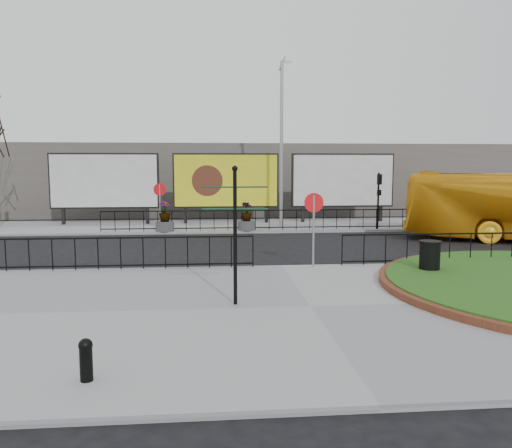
{
  "coord_description": "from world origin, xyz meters",
  "views": [
    {
      "loc": [
        -2.32,
        -16.48,
        3.45
      ],
      "look_at": [
        -0.78,
        1.08,
        1.41
      ],
      "focal_mm": 35.0,
      "sensor_mm": 36.0,
      "label": 1
    }
  ],
  "objects": [
    {
      "name": "railing_near_left",
      "position": [
        -6.0,
        -0.3,
        0.67
      ],
      "size": [
        10.0,
        0.1,
        1.1
      ],
      "primitive_type": null,
      "color": "black",
      "rests_on": "pavement_near"
    },
    {
      "name": "billboard_left",
      "position": [
        -8.5,
        12.97,
        2.6
      ],
      "size": [
        6.2,
        0.31,
        4.1
      ],
      "color": "black",
      "rests_on": "pavement_far"
    },
    {
      "name": "railing_far",
      "position": [
        1.0,
        9.3,
        0.67
      ],
      "size": [
        18.0,
        0.1,
        1.1
      ],
      "primitive_type": null,
      "color": "black",
      "rests_on": "pavement_far"
    },
    {
      "name": "fingerpost_sign",
      "position": [
        -1.78,
        -4.65,
        2.14
      ],
      "size": [
        1.57,
        0.26,
        3.35
      ],
      "rotation": [
        0.0,
        0.0,
        -0.07
      ],
      "color": "black",
      "rests_on": "pavement_near"
    },
    {
      "name": "ground",
      "position": [
        0.0,
        0.0,
        0.0
      ],
      "size": [
        90.0,
        90.0,
        0.0
      ],
      "primitive_type": "plane",
      "color": "black",
      "rests_on": "ground"
    },
    {
      "name": "billboard_right",
      "position": [
        5.5,
        12.97,
        2.6
      ],
      "size": [
        6.2,
        0.31,
        4.1
      ],
      "color": "black",
      "rests_on": "pavement_far"
    },
    {
      "name": "signal_pole_a",
      "position": [
        6.5,
        9.34,
        2.1
      ],
      "size": [
        0.22,
        0.26,
        3.0
      ],
      "color": "black",
      "rests_on": "pavement_far"
    },
    {
      "name": "pavement_near",
      "position": [
        0.0,
        -5.0,
        0.06
      ],
      "size": [
        30.0,
        10.0,
        0.12
      ],
      "primitive_type": "cube",
      "color": "gray",
      "rests_on": "ground"
    },
    {
      "name": "speed_sign_far",
      "position": [
        -5.0,
        9.4,
        1.92
      ],
      "size": [
        0.64,
        0.07,
        2.47
      ],
      "color": "gray",
      "rests_on": "pavement_far"
    },
    {
      "name": "speed_sign_near",
      "position": [
        1.0,
        -0.4,
        1.92
      ],
      "size": [
        0.64,
        0.07,
        2.47
      ],
      "color": "gray",
      "rests_on": "pavement_near"
    },
    {
      "name": "signal_pole_b",
      "position": [
        9.5,
        9.34,
        2.1
      ],
      "size": [
        0.22,
        0.26,
        3.0
      ],
      "color": "black",
      "rests_on": "pavement_far"
    },
    {
      "name": "planter_a",
      "position": [
        -4.77,
        9.4,
        0.74
      ],
      "size": [
        0.95,
        0.95,
        1.59
      ],
      "color": "#4C4C4F",
      "rests_on": "pavement_far"
    },
    {
      "name": "billboard_mid",
      "position": [
        -1.5,
        12.97,
        2.6
      ],
      "size": [
        6.2,
        0.31,
        4.1
      ],
      "color": "black",
      "rests_on": "pavement_far"
    },
    {
      "name": "planter_b",
      "position": [
        -0.54,
        9.4,
        0.69
      ],
      "size": [
        0.94,
        0.94,
        1.51
      ],
      "color": "#4C4C4F",
      "rests_on": "pavement_far"
    },
    {
      "name": "litter_bin",
      "position": [
        4.26,
        -2.04,
        0.67
      ],
      "size": [
        0.66,
        0.66,
        1.09
      ],
      "color": "black",
      "rests_on": "pavement_near"
    },
    {
      "name": "pavement_far",
      "position": [
        0.0,
        12.0,
        0.06
      ],
      "size": [
        44.0,
        6.0,
        0.12
      ],
      "primitive_type": "cube",
      "color": "gray",
      "rests_on": "ground"
    },
    {
      "name": "lamp_post",
      "position": [
        1.51,
        11.0,
        4.83
      ],
      "size": [
        0.74,
        0.18,
        9.23
      ],
      "color": "gray",
      "rests_on": "pavement_far"
    },
    {
      "name": "bollard",
      "position": [
        -4.31,
        -8.81,
        0.49
      ],
      "size": [
        0.22,
        0.22,
        0.68
      ],
      "color": "black",
      "rests_on": "pavement_near"
    },
    {
      "name": "building_backdrop",
      "position": [
        0.0,
        22.0,
        2.5
      ],
      "size": [
        40.0,
        10.0,
        5.0
      ],
      "primitive_type": "cube",
      "color": "#5B5850",
      "rests_on": "ground"
    },
    {
      "name": "railing_near_right",
      "position": [
        6.5,
        -0.3,
        0.67
      ],
      "size": [
        9.0,
        0.1,
        1.1
      ],
      "primitive_type": null,
      "color": "black",
      "rests_on": "pavement_near"
    }
  ]
}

